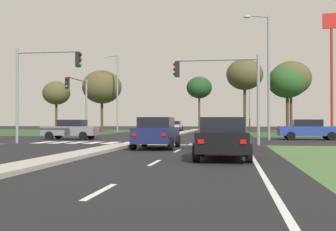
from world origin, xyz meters
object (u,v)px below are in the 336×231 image
object	(u,v)px
car_grey_near	(71,129)
treeline_fifth	(287,81)
car_beige_third	(158,127)
treeline_sixth	(291,78)
treeline_near	(56,93)
treeline_third	(199,88)
traffic_signal_near_right	(225,82)
car_silver_second	(175,126)
car_red_fourth	(222,133)
car_black_sixth	(223,138)
street_lamp_second	(267,71)
car_blue_seventh	(309,129)
street_lamp_fourth	(249,98)
treeline_second	(102,87)
treeline_fourth	(245,75)
fastfood_pole_sign	(332,47)
traffic_signal_near_left	(40,79)
traffic_signal_far_left	(79,95)
car_navy_eighth	(157,133)
street_lamp_third	(116,90)

from	to	relation	value
car_grey_near	treeline_fifth	distance (m)	34.25
car_beige_third	treeline_sixth	distance (m)	21.20
treeline_near	treeline_third	size ratio (longest dim) A/B	0.92
traffic_signal_near_right	treeline_near	bearing A→B (deg)	127.38
car_silver_second	car_red_fourth	size ratio (longest dim) A/B	0.98
car_black_sixth	street_lamp_second	bearing A→B (deg)	80.41
treeline_fifth	car_grey_near	bearing A→B (deg)	-126.34
car_red_fourth	car_blue_seventh	xyz separation A→B (m)	(6.31, 12.12, 0.01)
car_black_sixth	treeline_fifth	distance (m)	44.59
street_lamp_fourth	treeline_near	world-z (taller)	street_lamp_fourth
treeline_near	treeline_second	world-z (taller)	treeline_second
car_grey_near	traffic_signal_near_right	xyz separation A→B (m)	(12.18, -6.49, 2.94)
treeline_fourth	fastfood_pole_sign	bearing A→B (deg)	-47.57
car_silver_second	treeline_third	bearing A→B (deg)	141.72
car_blue_seventh	street_lamp_second	world-z (taller)	street_lamp_second
traffic_signal_near_left	treeline_fourth	size ratio (longest dim) A/B	0.62
fastfood_pole_sign	treeline_third	xyz separation A→B (m)	(-15.14, 12.34, -3.21)
fastfood_pole_sign	treeline_fifth	bearing A→B (deg)	105.44
treeline_third	treeline_fifth	distance (m)	12.01
car_black_sixth	fastfood_pole_sign	distance (m)	34.88
car_beige_third	treeline_fifth	xyz separation A→B (m)	(15.65, 11.57, 6.02)
treeline_fifth	car_blue_seventh	bearing A→B (deg)	-93.58
treeline_fourth	traffic_signal_near_right	bearing A→B (deg)	-93.72
treeline_near	car_red_fourth	bearing A→B (deg)	-55.81
traffic_signal_far_left	fastfood_pole_sign	xyz separation A→B (m)	(24.24, 10.83, 5.62)
car_navy_eighth	street_lamp_third	bearing A→B (deg)	108.80
traffic_signal_far_left	street_lamp_third	world-z (taller)	street_lamp_third
car_navy_eighth	treeline_third	bearing A→B (deg)	91.07
traffic_signal_far_left	treeline_sixth	distance (m)	31.63
car_red_fourth	street_lamp_fourth	xyz separation A→B (m)	(3.21, 47.68, 4.42)
car_beige_third	fastfood_pole_sign	bearing A→B (deg)	-179.83
treeline_second	treeline_fourth	distance (m)	19.90
street_lamp_third	car_black_sixth	bearing A→B (deg)	-69.19
fastfood_pole_sign	street_lamp_fourth	bearing A→B (deg)	109.88
car_grey_near	fastfood_pole_sign	world-z (taller)	fastfood_pole_sign
car_red_fourth	street_lamp_third	world-z (taller)	street_lamp_third
car_grey_near	treeline_fifth	bearing A→B (deg)	-36.34
car_grey_near	car_red_fourth	xyz separation A→B (m)	(12.08, -10.28, -0.00)
traffic_signal_near_right	treeline_sixth	xyz separation A→B (m)	(8.33, 34.13, 3.55)
car_silver_second	treeline_second	size ratio (longest dim) A/B	0.51
car_grey_near	treeline_fifth	size ratio (longest dim) A/B	0.47
treeline_sixth	car_red_fourth	bearing A→B (deg)	-102.53
car_navy_eighth	treeline_second	world-z (taller)	treeline_second
car_grey_near	fastfood_pole_sign	size ratio (longest dim) A/B	0.33
car_blue_seventh	traffic_signal_far_left	xyz separation A→B (m)	(-19.48, 2.98, 2.97)
car_black_sixth	treeline_second	distance (m)	46.36
treeline_fifth	street_lamp_third	bearing A→B (deg)	-168.06
car_black_sixth	traffic_signal_far_left	size ratio (longest dim) A/B	0.78
car_blue_seventh	street_lamp_third	xyz separation A→B (m)	(-20.87, 20.56, 4.82)
traffic_signal_far_left	traffic_signal_near_right	bearing A→B (deg)	-40.43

